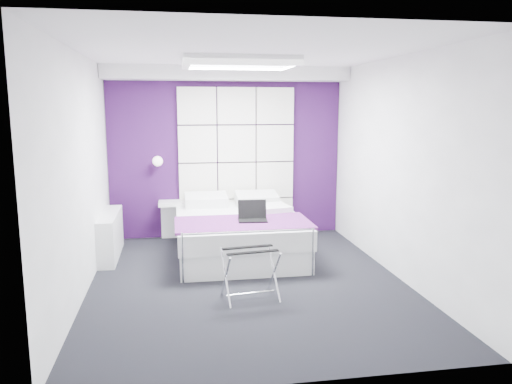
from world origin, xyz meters
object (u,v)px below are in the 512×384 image
nightstand (174,203)px  laptop (252,216)px  wall_lamp (158,161)px  radiator (110,235)px  luggage_rack (250,274)px  bed (238,233)px

nightstand → laptop: 1.67m
wall_lamp → radiator: (-0.64, -0.76, -0.92)m
radiator → luggage_rack: bearing=-47.8°
laptop → bed: bearing=111.1°
laptop → nightstand: bearing=130.7°
radiator → bed: bed is taller
luggage_rack → wall_lamp: bearing=103.9°
wall_lamp → bed: size_ratio=0.07×
radiator → bed: 1.73m
wall_lamp → luggage_rack: (1.00, -2.57, -0.95)m
wall_lamp → bed: 1.70m
luggage_rack → nightstand: bearing=99.6°
radiator → laptop: (1.85, -0.63, 0.34)m
bed → nightstand: 1.27m
bed → laptop: size_ratio=5.65×
bed → luggage_rack: bed is taller
radiator → nightstand: bearing=39.6°
radiator → luggage_rack: size_ratio=2.17×
wall_lamp → bed: (1.08, -0.95, -0.91)m
bed → nightstand: bed is taller
bed → luggage_rack: bearing=-92.7°
wall_lamp → bed: bearing=-41.3°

